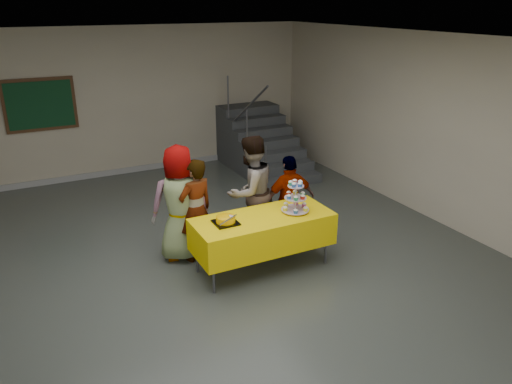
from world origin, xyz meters
The scene contains 10 objects.
room_shell centered at (0.00, 0.02, 2.13)m, with size 10.00×10.04×3.02m.
bake_table centered at (0.68, 0.10, 0.56)m, with size 1.88×0.78×0.77m.
cupcake_stand centered at (1.15, 0.05, 0.96)m, with size 0.38×0.38×0.44m.
bear_cake centered at (0.16, 0.13, 0.83)m, with size 0.32×0.36×0.12m.
schoolchild_a centered at (-0.19, 0.89, 0.83)m, with size 0.81×0.53×1.65m, color slate.
schoolchild_b centered at (-0.01, 0.76, 0.74)m, with size 0.54×0.35×1.48m, color slate.
schoolchild_c centered at (0.87, 0.84, 0.84)m, with size 0.81×0.63×1.67m, color slate.
schoolchild_d centered at (1.40, 0.62, 0.68)m, with size 0.80×0.33×1.37m, color slate.
staircase centered at (2.70, 4.13, 0.49)m, with size 1.30×2.40×2.04m.
noticeboard centered at (-1.54, 4.96, 1.60)m, with size 1.30×0.05×1.00m.
Camera 1 is at (-2.13, -5.26, 3.45)m, focal length 35.00 mm.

